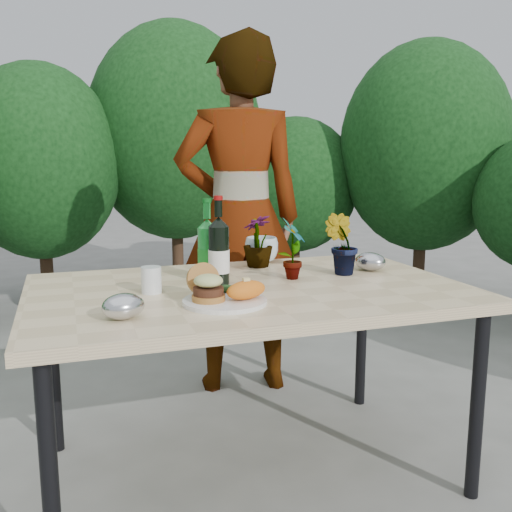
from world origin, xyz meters
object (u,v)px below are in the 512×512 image
object	(u,v)px
dinner_plate	(225,301)
wine_bottle	(219,252)
person	(240,218)
patio_table	(249,302)

from	to	relation	value
dinner_plate	wine_bottle	size ratio (longest dim) A/B	0.83
wine_bottle	person	bearing A→B (deg)	83.65
patio_table	wine_bottle	xyz separation A→B (m)	(-0.09, 0.08, 0.18)
patio_table	dinner_plate	world-z (taller)	dinner_plate
patio_table	dinner_plate	xyz separation A→B (m)	(-0.15, -0.21, 0.06)
wine_bottle	person	world-z (taller)	person
patio_table	dinner_plate	bearing A→B (deg)	-126.15
wine_bottle	person	distance (m)	0.82
dinner_plate	person	bearing A→B (deg)	70.42
dinner_plate	person	size ratio (longest dim) A/B	0.15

